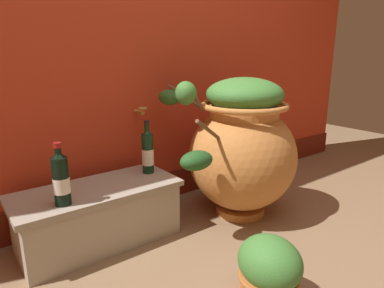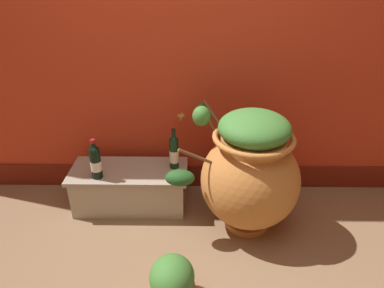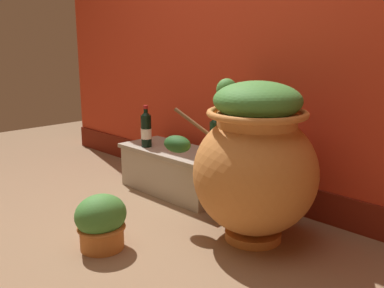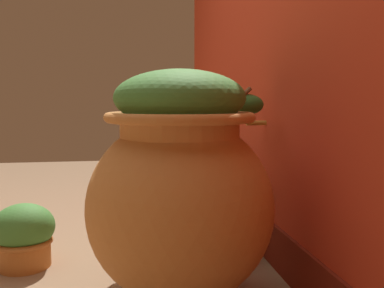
% 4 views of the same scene
% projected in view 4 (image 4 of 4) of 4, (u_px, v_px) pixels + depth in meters
% --- Properties ---
extents(ground_plane, '(7.00, 7.00, 0.00)m').
position_uv_depth(ground_plane, '(37.00, 270.00, 1.90)').
color(ground_plane, '#896B4C').
extents(terracotta_urn, '(0.91, 0.76, 0.89)m').
position_uv_depth(terracotta_urn, '(180.00, 189.00, 1.51)').
color(terracotta_urn, '#CC7F3D').
rests_on(terracotta_urn, ground_plane).
extents(stone_ledge, '(0.89, 0.40, 0.32)m').
position_uv_depth(stone_ledge, '(198.00, 203.00, 2.44)').
color(stone_ledge, '#B2A893').
rests_on(stone_ledge, ground_plane).
extents(wine_bottle_left, '(0.08, 0.08, 0.31)m').
position_uv_depth(wine_bottle_left, '(176.00, 151.00, 2.59)').
color(wine_bottle_left, black).
rests_on(wine_bottle_left, stone_ledge).
extents(wine_bottle_middle, '(0.07, 0.07, 0.32)m').
position_uv_depth(wine_bottle_middle, '(218.00, 164.00, 2.07)').
color(wine_bottle_middle, black).
rests_on(wine_bottle_middle, stone_ledge).
extents(potted_shrub, '(0.26, 0.28, 0.30)m').
position_uv_depth(potted_shrub, '(24.00, 236.00, 1.92)').
color(potted_shrub, '#C17033').
rests_on(potted_shrub, ground_plane).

